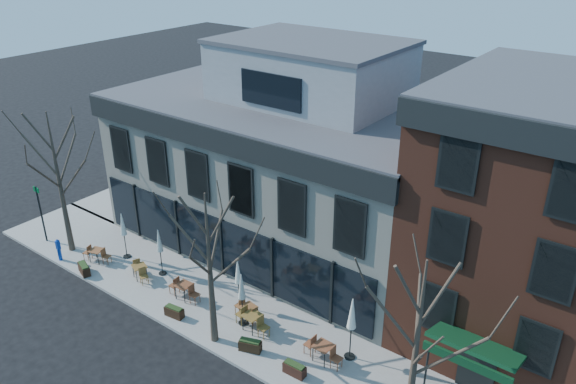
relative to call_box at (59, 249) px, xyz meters
The scene contains 25 objects.
ground 9.12m from the call_box, 27.53° to the left, with size 120.00×120.00×0.00m, color black.
sidewalk_front 11.51m from the call_box, 10.28° to the left, with size 33.50×4.70×0.15m, color gray.
sidewalk_side 10.71m from the call_box, 107.39° to the left, with size 4.50×12.00×0.15m, color gray.
corner_building 12.93m from the call_box, 48.74° to the left, with size 18.39×10.39×11.10m.
red_brick_building 23.47m from the call_box, 23.56° to the left, with size 8.20×11.78×11.18m.
tree_corner 3.59m from the call_box, 113.39° to the left, with size 3.93×3.98×7.92m.
tree_mid 11.46m from the call_box, ahead, with size 3.50×3.55×7.04m.
tree_right 20.32m from the call_box, ahead, with size 3.72×3.77×7.48m.
sign_pole 2.83m from the call_box, 164.02° to the left, with size 0.50×0.10×3.40m.
call_box is the anchor object (origin of this frame).
cafe_set_0 2.06m from the call_box, 32.80° to the left, with size 1.68×0.88×0.86m.
cafe_set_1 5.00m from the call_box, 17.04° to the left, with size 1.67×0.97×0.86m.
cafe_set_2 8.00m from the call_box, 11.60° to the left, with size 1.82×0.75×0.95m.
cafe_set_3 11.56m from the call_box, 11.04° to the left, with size 1.71×0.77×0.88m.
cafe_set_4 12.08m from the call_box, ahead, with size 1.90×0.81×0.98m.
cafe_set_5 15.64m from the call_box, ahead, with size 1.83×0.76×0.96m.
umbrella_0 3.69m from the call_box, 41.77° to the left, with size 0.42×0.42×2.64m.
umbrella_1 6.00m from the call_box, 23.83° to the left, with size 0.41×0.41×2.58m.
umbrella_2 10.76m from the call_box, 14.70° to the left, with size 0.40×0.40×2.53m.
umbrella_3 11.53m from the call_box, ahead, with size 0.42×0.42×2.63m.
umbrella_4 16.60m from the call_box, ahead, with size 0.47×0.47×2.94m.
planter_0 2.18m from the call_box, ahead, with size 1.04×0.68×0.54m.
planter_1 8.49m from the call_box, ahead, with size 0.96×0.48×0.51m.
planter_2 12.76m from the call_box, ahead, with size 1.02×0.68×0.53m.
planter_3 15.07m from the call_box, ahead, with size 0.95×0.40×0.53m.
Camera 1 is at (17.05, -17.33, 16.38)m, focal length 35.00 mm.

